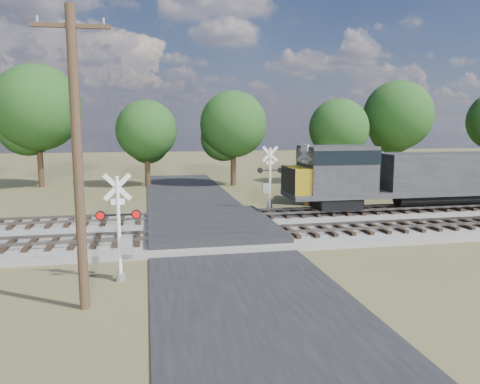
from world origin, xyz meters
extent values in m
plane|color=#434424|center=(0.00, 0.00, 0.00)|extent=(160.00, 160.00, 0.00)
cube|color=gray|center=(10.00, 0.50, 0.15)|extent=(140.00, 10.00, 0.30)
cube|color=black|center=(0.00, 0.00, 0.04)|extent=(7.00, 60.00, 0.08)
cube|color=#262628|center=(0.00, 0.50, 0.32)|extent=(7.00, 9.00, 0.62)
cube|color=black|center=(2.00, -2.00, 0.39)|extent=(44.00, 2.60, 0.18)
cube|color=#58524C|center=(10.00, -2.72, 0.55)|extent=(140.00, 0.08, 0.15)
cube|color=#58524C|center=(10.00, -1.28, 0.55)|extent=(140.00, 0.08, 0.15)
cube|color=black|center=(2.00, 3.00, 0.39)|extent=(44.00, 2.60, 0.18)
cube|color=#58524C|center=(10.00, 2.28, 0.55)|extent=(140.00, 0.08, 0.15)
cube|color=#58524C|center=(10.00, 3.72, 0.55)|extent=(140.00, 0.08, 0.15)
cylinder|color=silver|center=(-4.58, -7.17, 2.05)|extent=(0.14, 0.14, 4.11)
cylinder|color=gray|center=(-4.58, -7.17, 0.15)|extent=(0.37, 0.37, 0.31)
cube|color=silver|center=(-4.58, -7.17, 3.70)|extent=(1.07, 0.06, 1.07)
cube|color=silver|center=(-4.58, -7.17, 3.70)|extent=(1.07, 0.06, 1.07)
cube|color=silver|center=(-4.58, -7.17, 3.13)|extent=(0.51, 0.04, 0.23)
cube|color=black|center=(-4.58, -7.17, 2.62)|extent=(1.64, 0.08, 0.06)
cylinder|color=red|center=(-5.24, -7.16, 2.62)|extent=(0.37, 0.11, 0.37)
cylinder|color=red|center=(-3.91, -7.17, 2.62)|extent=(0.37, 0.11, 0.37)
cube|color=gray|center=(-4.32, -7.17, 1.44)|extent=(0.47, 0.31, 0.67)
cylinder|color=silver|center=(5.12, 6.63, 2.21)|extent=(0.15, 0.15, 4.42)
cylinder|color=gray|center=(5.12, 6.63, 0.17)|extent=(0.40, 0.40, 0.33)
cube|color=silver|center=(5.12, 6.63, 3.98)|extent=(1.15, 0.18, 1.16)
cube|color=silver|center=(5.12, 6.63, 3.98)|extent=(1.15, 0.18, 1.16)
cube|color=silver|center=(5.12, 6.63, 3.37)|extent=(0.55, 0.10, 0.24)
cube|color=black|center=(5.12, 6.63, 2.82)|extent=(1.76, 0.27, 0.07)
cylinder|color=red|center=(5.83, 6.55, 2.82)|extent=(0.41, 0.15, 0.40)
cylinder|color=red|center=(4.40, 6.71, 2.82)|extent=(0.41, 0.15, 0.40)
cube|color=gray|center=(4.84, 6.66, 1.55)|extent=(0.53, 0.39, 0.72)
cylinder|color=#372919|center=(-5.61, -9.77, 4.83)|extent=(0.32, 0.32, 9.67)
cube|color=#372919|center=(-5.61, -9.77, 9.02)|extent=(2.37, 0.18, 0.13)
cube|color=#40231B|center=(10.64, 8.48, 1.40)|extent=(5.28, 5.28, 2.80)
cube|color=#2D2D2F|center=(10.64, 8.48, 2.90)|extent=(5.81, 5.81, 0.20)
cylinder|color=black|center=(-13.51, 22.67, 2.93)|extent=(0.56, 0.56, 5.86)
sphere|color=#123A13|center=(-13.51, 22.67, 7.62)|extent=(8.20, 8.20, 8.20)
cylinder|color=black|center=(-3.38, 21.43, 2.10)|extent=(0.56, 0.56, 4.20)
sphere|color=#123A13|center=(-3.38, 21.43, 5.47)|extent=(5.89, 5.89, 5.89)
cylinder|color=black|center=(4.97, 20.10, 2.33)|extent=(0.56, 0.56, 4.66)
sphere|color=#123A13|center=(4.97, 20.10, 6.05)|extent=(6.52, 6.52, 6.52)
cylinder|color=black|center=(15.86, 19.81, 2.16)|extent=(0.56, 0.56, 4.33)
sphere|color=#123A13|center=(15.86, 19.81, 5.63)|extent=(6.06, 6.06, 6.06)
cylinder|color=black|center=(23.78, 22.24, 2.70)|extent=(0.56, 0.56, 5.40)
sphere|color=#123A13|center=(23.78, 22.24, 7.03)|extent=(7.57, 7.57, 7.57)
camera|label=1|loc=(-3.47, -25.29, 6.05)|focal=35.00mm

